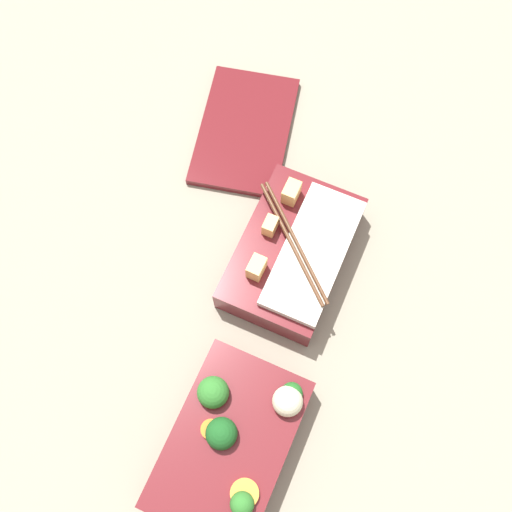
{
  "coord_description": "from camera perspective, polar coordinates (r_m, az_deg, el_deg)",
  "views": [
    {
      "loc": [
        -0.17,
        -0.06,
        0.8
      ],
      "look_at": [
        0.1,
        0.06,
        0.05
      ],
      "focal_mm": 42.0,
      "sensor_mm": 36.0,
      "label": 1
    }
  ],
  "objects": [
    {
      "name": "ground_plane",
      "position": [
        0.82,
        1.25,
        -8.7
      ],
      "size": [
        3.0,
        3.0,
        0.0
      ],
      "primitive_type": "plane",
      "color": "gray"
    },
    {
      "name": "bento_tray_vegetable",
      "position": [
        0.78,
        -2.37,
        -17.21
      ],
      "size": [
        0.22,
        0.14,
        0.08
      ],
      "color": "maroon",
      "rests_on": "ground_plane"
    },
    {
      "name": "bento_tray_rice",
      "position": [
        0.83,
        3.61,
        0.35
      ],
      "size": [
        0.22,
        0.15,
        0.08
      ],
      "color": "maroon",
      "rests_on": "ground_plane"
    },
    {
      "name": "bento_lid",
      "position": [
        0.95,
        -1.07,
        11.88
      ],
      "size": [
        0.24,
        0.18,
        0.01
      ],
      "primitive_type": "cube",
      "rotation": [
        0.0,
        0.0,
        0.22
      ],
      "color": "maroon",
      "rests_on": "ground_plane"
    }
  ]
}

